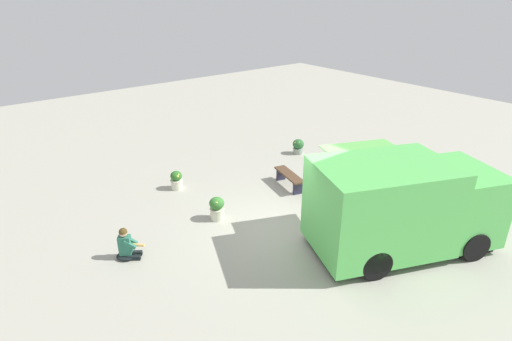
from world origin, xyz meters
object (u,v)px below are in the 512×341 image
Objects in this scene: person_customer at (127,246)px; planter_flowering_side at (217,208)px; planter_flowering_near at (298,146)px; planter_flowering_far at (177,180)px; food_truck at (401,208)px; plaza_bench at (289,177)px.

person_customer is 1.22× the size of planter_flowering_side.
planter_flowering_far is at bearing 88.04° from planter_flowering_near.
food_truck reaches higher than plaza_bench.
plaza_bench is at bearing -3.08° from food_truck.
planter_flowering_far reaches higher than planter_flowering_near.
plaza_bench is at bearing -126.04° from planter_flowering_far.
planter_flowering_near is at bearing -91.96° from planter_flowering_far.
food_truck is at bearing -144.94° from planter_flowering_side.
planter_flowering_far is at bearing 53.96° from plaza_bench.
plaza_bench is (4.50, -0.24, -0.84)m from food_truck.
planter_flowering_side is (0.20, -2.90, 0.04)m from person_customer.
planter_flowering_near is (6.60, -2.67, -0.88)m from food_truck.
food_truck is 8.53× the size of planter_flowering_near.
food_truck is 5.99× the size of person_customer.
food_truck is 5.20m from planter_flowering_side.
planter_flowering_near is at bearing -73.05° from person_customer.
person_customer is (4.00, 5.85, -0.86)m from food_truck.
person_customer is 4.05m from planter_flowering_far.
planter_flowering_near is 0.95× the size of planter_flowering_far.
plaza_bench is (0.29, -3.19, -0.01)m from planter_flowering_side.
planter_flowering_far is at bearing 23.18° from food_truck.
person_customer reaches higher than planter_flowering_near.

